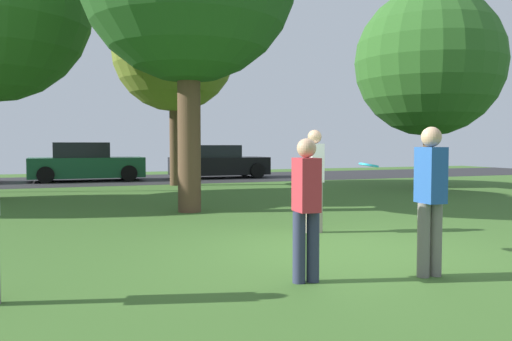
{
  "coord_description": "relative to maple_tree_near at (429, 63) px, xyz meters",
  "views": [
    {
      "loc": [
        -3.76,
        -6.32,
        1.5
      ],
      "look_at": [
        0.0,
        3.48,
        0.96
      ],
      "focal_mm": 37.19,
      "sensor_mm": 36.0,
      "label": 1
    }
  ],
  "objects": [
    {
      "name": "parked_car_green",
      "position": [
        -10.55,
        7.64,
        -3.49
      ],
      "size": [
        4.38,
        2.01,
        1.54
      ],
      "color": "#195633",
      "rests_on": "ground_plane"
    },
    {
      "name": "ground_plane",
      "position": [
        -7.99,
        -8.21,
        -4.19
      ],
      "size": [
        44.0,
        44.0,
        0.0
      ],
      "primitive_type": "plane",
      "color": "#3D6628"
    },
    {
      "name": "parked_car_black",
      "position": [
        -5.04,
        7.57,
        -3.54
      ],
      "size": [
        4.16,
        1.94,
        1.43
      ],
      "color": "black",
      "rests_on": "ground_plane"
    },
    {
      "name": "road_strip",
      "position": [
        -7.99,
        7.79,
        -4.19
      ],
      "size": [
        44.0,
        6.4,
        0.01
      ],
      "primitive_type": "cube",
      "color": "#28282B",
      "rests_on": "ground_plane"
    },
    {
      "name": "oak_tree_right",
      "position": [
        -7.69,
        4.17,
        0.61
      ],
      "size": [
        4.37,
        4.37,
        7.01
      ],
      "color": "brown",
      "rests_on": "ground_plane"
    },
    {
      "name": "person_thrower",
      "position": [
        -7.81,
        -9.72,
        -3.26
      ],
      "size": [
        0.3,
        0.33,
        1.69
      ],
      "rotation": [
        0.0,
        0.0,
        1.52
      ],
      "color": "slate",
      "rests_on": "ground_plane"
    },
    {
      "name": "person_catcher",
      "position": [
        -7.67,
        -6.62,
        -3.23
      ],
      "size": [
        0.3,
        0.33,
        1.73
      ],
      "rotation": [
        0.0,
        0.0,
        -1.62
      ],
      "color": "gray",
      "rests_on": "ground_plane"
    },
    {
      "name": "maple_tree_near",
      "position": [
        0.0,
        0.0,
        0.0
      ],
      "size": [
        4.9,
        4.9,
        6.65
      ],
      "color": "brown",
      "rests_on": "ground_plane"
    },
    {
      "name": "frisbee_disc",
      "position": [
        -7.75,
        -8.37,
        -2.99
      ],
      "size": [
        0.3,
        0.3,
        0.07
      ],
      "color": "#2DB2E0"
    },
    {
      "name": "person_walking",
      "position": [
        -9.23,
        -9.45,
        -3.34
      ],
      "size": [
        0.3,
        0.33,
        1.56
      ],
      "rotation": [
        0.0,
        0.0,
        1.5
      ],
      "color": "#2D334C",
      "rests_on": "ground_plane"
    }
  ]
}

